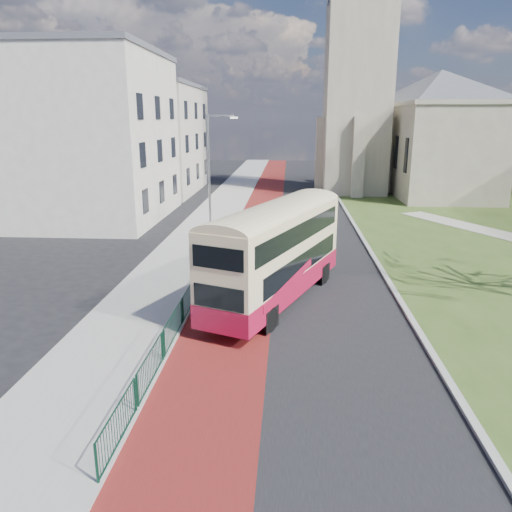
{
  "coord_description": "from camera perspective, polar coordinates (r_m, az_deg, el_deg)",
  "views": [
    {
      "loc": [
        1.11,
        -16.97,
        7.84
      ],
      "look_at": [
        -0.28,
        4.07,
        2.0
      ],
      "focal_mm": 35.0,
      "sensor_mm": 36.0,
      "label": 1
    }
  ],
  "objects": [
    {
      "name": "bus",
      "position": [
        21.48,
        2.39,
        0.81
      ],
      "size": [
        5.94,
        10.2,
        4.21
      ],
      "rotation": [
        0.0,
        0.0,
        -0.38
      ],
      "color": "maroon",
      "rests_on": "ground"
    },
    {
      "name": "streetlamp",
      "position": [
        35.54,
        -5.15,
        10.18
      ],
      "size": [
        2.13,
        0.18,
        8.0
      ],
      "color": "gray",
      "rests_on": "pavement_west"
    },
    {
      "name": "pedestrian_railing",
      "position": [
        22.56,
        -6.81,
        -3.47
      ],
      "size": [
        0.07,
        24.0,
        1.12
      ],
      "color": "#0C3826",
      "rests_on": "ground"
    },
    {
      "name": "ground",
      "position": [
        18.72,
        0.02,
        -9.27
      ],
      "size": [
        160.0,
        160.0,
        0.0
      ],
      "primitive_type": "plane",
      "color": "black",
      "rests_on": "ground"
    },
    {
      "name": "bus_lane",
      "position": [
        37.86,
        0.2,
        3.54
      ],
      "size": [
        3.4,
        120.0,
        0.01
      ],
      "primitive_type": "cube",
      "color": "#591414",
      "rests_on": "ground"
    },
    {
      "name": "gothic_church",
      "position": [
        56.39,
        16.53,
        20.27
      ],
      "size": [
        16.38,
        18.0,
        40.0
      ],
      "color": "gray",
      "rests_on": "ground"
    },
    {
      "name": "kerb_east",
      "position": [
        40.04,
        10.89,
        4.0
      ],
      "size": [
        0.25,
        80.0,
        0.13
      ],
      "primitive_type": "cube",
      "color": "#999993",
      "rests_on": "ground"
    },
    {
      "name": "road_carriageway",
      "position": [
        37.79,
        4.29,
        3.47
      ],
      "size": [
        9.0,
        120.0,
        0.01
      ],
      "primitive_type": "cube",
      "color": "black",
      "rests_on": "ground"
    },
    {
      "name": "pavement_west",
      "position": [
        38.27,
        -5.5,
        3.68
      ],
      "size": [
        4.0,
        120.0,
        0.12
      ],
      "primitive_type": "cube",
      "color": "gray",
      "rests_on": "ground"
    },
    {
      "name": "kerb_west",
      "position": [
        38.0,
        -2.52,
        3.66
      ],
      "size": [
        0.25,
        120.0,
        0.13
      ],
      "primitive_type": "cube",
      "color": "#999993",
      "rests_on": "ground"
    },
    {
      "name": "street_block_near",
      "position": [
        41.81,
        -17.88,
        12.94
      ],
      "size": [
        10.3,
        14.3,
        13.0
      ],
      "color": "beige",
      "rests_on": "ground"
    },
    {
      "name": "street_block_far",
      "position": [
        57.04,
        -11.9,
        13.07
      ],
      "size": [
        10.3,
        16.3,
        11.5
      ],
      "color": "beige",
      "rests_on": "ground"
    }
  ]
}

